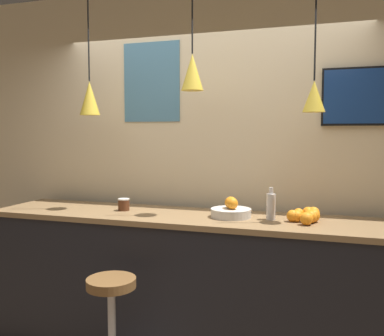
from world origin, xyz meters
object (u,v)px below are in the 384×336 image
(spread_jar, at_px, (124,205))
(mounted_tv, at_px, (371,96))
(bar_stool, at_px, (112,322))
(fruit_bowl, at_px, (231,210))
(juice_bottle, at_px, (271,206))

(spread_jar, height_order, mounted_tv, mounted_tv)
(bar_stool, distance_m, fruit_bowl, 1.10)
(bar_stool, relative_size, fruit_bowl, 2.67)
(bar_stool, height_order, juice_bottle, juice_bottle)
(fruit_bowl, distance_m, spread_jar, 0.86)
(bar_stool, height_order, fruit_bowl, fruit_bowl)
(fruit_bowl, height_order, mounted_tv, mounted_tv)
(spread_jar, xyz_separation_m, mounted_tv, (1.79, 0.37, 0.82))
(juice_bottle, relative_size, mounted_tv, 0.34)
(bar_stool, bearing_deg, juice_bottle, 35.00)
(juice_bottle, relative_size, spread_jar, 2.42)
(spread_jar, bearing_deg, fruit_bowl, 0.04)
(bar_stool, height_order, mounted_tv, mounted_tv)
(juice_bottle, distance_m, spread_jar, 1.15)
(spread_jar, relative_size, mounted_tv, 0.14)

